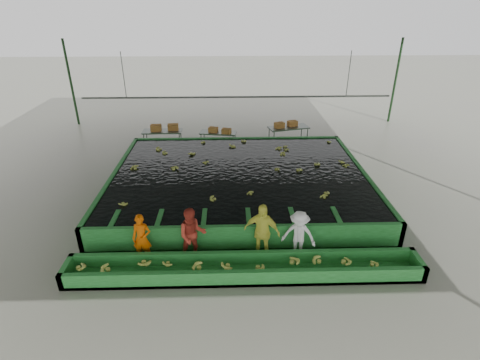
{
  "coord_description": "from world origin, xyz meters",
  "views": [
    {
      "loc": [
        -0.36,
        -11.93,
        7.11
      ],
      "look_at": [
        0.0,
        0.5,
        1.0
      ],
      "focal_mm": 28.0,
      "sensor_mm": 36.0,
      "label": 1
    }
  ],
  "objects_px": {
    "packing_table_left": "(163,139)",
    "packing_table_right": "(288,135)",
    "worker_d": "(299,235)",
    "box_stack_right": "(286,127)",
    "worker_a": "(142,238)",
    "box_stack_mid": "(220,133)",
    "worker_c": "(262,232)",
    "flotation_tank": "(239,181)",
    "sorting_trough": "(244,268)",
    "packing_table_mid": "(218,140)",
    "worker_b": "(192,235)",
    "box_stack_left": "(165,130)"
  },
  "relations": [
    {
      "from": "packing_table_left",
      "to": "packing_table_right",
      "type": "height_order",
      "value": "packing_table_right"
    },
    {
      "from": "worker_d",
      "to": "box_stack_right",
      "type": "bearing_deg",
      "value": 102.43
    },
    {
      "from": "worker_a",
      "to": "box_stack_right",
      "type": "distance_m",
      "value": 11.18
    },
    {
      "from": "packing_table_right",
      "to": "box_stack_mid",
      "type": "xyz_separation_m",
      "value": [
        -3.61,
        -0.51,
        0.37
      ]
    },
    {
      "from": "worker_c",
      "to": "packing_table_right",
      "type": "height_order",
      "value": "worker_c"
    },
    {
      "from": "flotation_tank",
      "to": "worker_d",
      "type": "xyz_separation_m",
      "value": [
        1.64,
        -4.3,
        0.33
      ]
    },
    {
      "from": "sorting_trough",
      "to": "worker_d",
      "type": "xyz_separation_m",
      "value": [
        1.64,
        0.8,
        0.53
      ]
    },
    {
      "from": "worker_c",
      "to": "box_stack_right",
      "type": "bearing_deg",
      "value": 96.99
    },
    {
      "from": "worker_d",
      "to": "packing_table_mid",
      "type": "distance_m",
      "value": 9.62
    },
    {
      "from": "box_stack_mid",
      "to": "sorting_trough",
      "type": "bearing_deg",
      "value": -85.05
    },
    {
      "from": "worker_b",
      "to": "box_stack_left",
      "type": "xyz_separation_m",
      "value": [
        -2.21,
        9.42,
        0.06
      ]
    },
    {
      "from": "worker_c",
      "to": "worker_d",
      "type": "distance_m",
      "value": 1.11
    },
    {
      "from": "box_stack_left",
      "to": "box_stack_right",
      "type": "bearing_deg",
      "value": 2.38
    },
    {
      "from": "worker_b",
      "to": "worker_c",
      "type": "bearing_deg",
      "value": -9.94
    },
    {
      "from": "worker_d",
      "to": "packing_table_left",
      "type": "distance_m",
      "value": 10.84
    },
    {
      "from": "sorting_trough",
      "to": "packing_table_mid",
      "type": "height_order",
      "value": "packing_table_mid"
    },
    {
      "from": "packing_table_left",
      "to": "box_stack_left",
      "type": "bearing_deg",
      "value": 27.7
    },
    {
      "from": "worker_b",
      "to": "box_stack_mid",
      "type": "bearing_deg",
      "value": 76.12
    },
    {
      "from": "packing_table_mid",
      "to": "box_stack_right",
      "type": "height_order",
      "value": "box_stack_right"
    },
    {
      "from": "packing_table_right",
      "to": "worker_a",
      "type": "bearing_deg",
      "value": -120.59
    },
    {
      "from": "worker_a",
      "to": "packing_table_right",
      "type": "height_order",
      "value": "worker_a"
    },
    {
      "from": "worker_a",
      "to": "box_stack_mid",
      "type": "xyz_separation_m",
      "value": [
        2.11,
        9.16,
        0.08
      ]
    },
    {
      "from": "worker_c",
      "to": "box_stack_mid",
      "type": "distance_m",
      "value": 9.26
    },
    {
      "from": "worker_b",
      "to": "worker_c",
      "type": "xyz_separation_m",
      "value": [
        2.03,
        0.0,
        0.07
      ]
    },
    {
      "from": "flotation_tank",
      "to": "worker_d",
      "type": "distance_m",
      "value": 4.61
    },
    {
      "from": "worker_c",
      "to": "worker_d",
      "type": "bearing_deg",
      "value": 19.03
    },
    {
      "from": "sorting_trough",
      "to": "box_stack_mid",
      "type": "height_order",
      "value": "box_stack_mid"
    },
    {
      "from": "packing_table_left",
      "to": "packing_table_right",
      "type": "relative_size",
      "value": 0.95
    },
    {
      "from": "worker_c",
      "to": "box_stack_left",
      "type": "relative_size",
      "value": 1.31
    },
    {
      "from": "packing_table_mid",
      "to": "box_stack_right",
      "type": "relative_size",
      "value": 1.46
    },
    {
      "from": "worker_a",
      "to": "worker_c",
      "type": "xyz_separation_m",
      "value": [
        3.5,
        0.0,
        0.15
      ]
    },
    {
      "from": "worker_b",
      "to": "worker_c",
      "type": "relative_size",
      "value": 0.93
    },
    {
      "from": "worker_a",
      "to": "packing_table_right",
      "type": "xyz_separation_m",
      "value": [
        5.71,
        9.66,
        -0.29
      ]
    },
    {
      "from": "sorting_trough",
      "to": "box_stack_right",
      "type": "height_order",
      "value": "box_stack_right"
    },
    {
      "from": "box_stack_right",
      "to": "packing_table_left",
      "type": "bearing_deg",
      "value": -177.08
    },
    {
      "from": "worker_b",
      "to": "box_stack_right",
      "type": "xyz_separation_m",
      "value": [
        4.1,
        9.69,
        0.1
      ]
    },
    {
      "from": "sorting_trough",
      "to": "packing_table_left",
      "type": "bearing_deg",
      "value": 110.66
    },
    {
      "from": "worker_a",
      "to": "packing_table_mid",
      "type": "relative_size",
      "value": 0.83
    },
    {
      "from": "flotation_tank",
      "to": "worker_d",
      "type": "relative_size",
      "value": 6.39
    },
    {
      "from": "sorting_trough",
      "to": "packing_table_left",
      "type": "relative_size",
      "value": 5.0
    },
    {
      "from": "worker_c",
      "to": "packing_table_mid",
      "type": "height_order",
      "value": "worker_c"
    },
    {
      "from": "packing_table_left",
      "to": "box_stack_mid",
      "type": "relative_size",
      "value": 1.72
    },
    {
      "from": "packing_table_left",
      "to": "packing_table_mid",
      "type": "xyz_separation_m",
      "value": [
        2.88,
        -0.1,
        -0.03
      ]
    },
    {
      "from": "packing_table_mid",
      "to": "box_stack_left",
      "type": "relative_size",
      "value": 1.31
    },
    {
      "from": "box_stack_right",
      "to": "box_stack_left",
      "type": "bearing_deg",
      "value": -177.62
    },
    {
      "from": "packing_table_mid",
      "to": "flotation_tank",
      "type": "bearing_deg",
      "value": -79.12
    },
    {
      "from": "worker_d",
      "to": "sorting_trough",
      "type": "bearing_deg",
      "value": -135.85
    },
    {
      "from": "box_stack_mid",
      "to": "flotation_tank",
      "type": "bearing_deg",
      "value": -79.94
    },
    {
      "from": "worker_a",
      "to": "worker_b",
      "type": "xyz_separation_m",
      "value": [
        1.47,
        0.0,
        0.09
      ]
    },
    {
      "from": "box_stack_mid",
      "to": "box_stack_right",
      "type": "bearing_deg",
      "value": 8.69
    }
  ]
}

